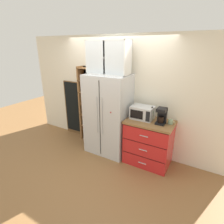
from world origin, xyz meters
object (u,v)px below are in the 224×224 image
mug_sage (171,122)px  bottle_amber (151,115)px  refrigerator (108,115)px  coffee_maker (162,116)px  bottle_green (152,114)px  microwave (142,112)px  chalkboard_menu (74,108)px

mug_sage → bottle_amber: (-0.37, -0.02, 0.08)m
refrigerator → coffee_maker: size_ratio=5.70×
bottle_green → bottle_amber: bearing=-90.0°
coffee_maker → bottle_amber: size_ratio=1.13×
microwave → bottle_green: (0.19, 0.01, -0.01)m
coffee_maker → bottle_amber: (-0.21, 0.03, -0.03)m
coffee_maker → microwave: bearing=174.0°
refrigerator → chalkboard_menu: size_ratio=1.21×
mug_sage → bottle_amber: 0.38m
coffee_maker → bottle_amber: coffee_maker is taller
mug_sage → chalkboard_menu: bearing=175.3°
microwave → bottle_amber: (0.19, -0.01, -0.01)m
bottle_amber → mug_sage: bearing=3.8°
coffee_maker → chalkboard_menu: 2.46m
refrigerator → bottle_amber: size_ratio=6.44×
mug_sage → microwave: bearing=-178.4°
mug_sage → chalkboard_menu: (-2.58, 0.21, -0.24)m
microwave → mug_sage: bearing=1.6°
refrigerator → chalkboard_menu: (-1.26, 0.30, -0.15)m
bottle_amber → chalkboard_menu: chalkboard_menu is taller
bottle_amber → bottle_green: (-0.00, 0.02, 0.00)m
refrigerator → bottle_amber: 0.97m
microwave → bottle_green: bearing=4.3°
coffee_maker → chalkboard_menu: chalkboard_menu is taller
mug_sage → bottle_green: bottle_green is taller
coffee_maker → bottle_amber: bearing=171.0°
bottle_green → microwave: bearing=-175.7°
coffee_maker → bottle_green: (-0.21, 0.06, -0.03)m
refrigerator → chalkboard_menu: bearing=166.7°
refrigerator → mug_sage: size_ratio=14.25×
coffee_maker → mug_sage: bearing=19.3°
refrigerator → bottle_green: bearing=5.2°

